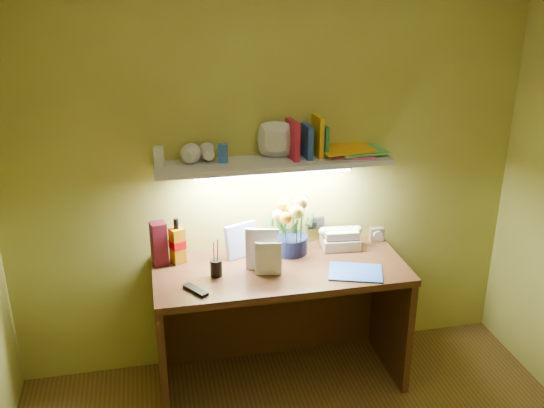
{
  "coord_description": "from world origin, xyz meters",
  "views": [
    {
      "loc": [
        -0.66,
        -1.71,
        2.32
      ],
      "look_at": [
        -0.02,
        1.35,
        1.07
      ],
      "focal_mm": 40.0,
      "sensor_mm": 36.0,
      "label": 1
    }
  ],
  "objects_px": {
    "telephone": "(340,237)",
    "desk": "(280,325)",
    "flower_bouquet": "(290,224)",
    "desk_clock": "(377,234)",
    "whisky_bottle": "(177,241)"
  },
  "relations": [
    {
      "from": "telephone",
      "to": "desk_clock",
      "type": "xyz_separation_m",
      "value": [
        0.24,
        0.04,
        -0.02
      ]
    },
    {
      "from": "telephone",
      "to": "desk",
      "type": "bearing_deg",
      "value": -150.83
    },
    {
      "from": "flower_bouquet",
      "to": "whisky_bottle",
      "type": "height_order",
      "value": "flower_bouquet"
    },
    {
      "from": "telephone",
      "to": "whisky_bottle",
      "type": "distance_m",
      "value": 0.95
    },
    {
      "from": "telephone",
      "to": "flower_bouquet",
      "type": "bearing_deg",
      "value": -174.39
    },
    {
      "from": "flower_bouquet",
      "to": "desk_clock",
      "type": "height_order",
      "value": "flower_bouquet"
    },
    {
      "from": "flower_bouquet",
      "to": "desk_clock",
      "type": "bearing_deg",
      "value": 4.21
    },
    {
      "from": "telephone",
      "to": "desk_clock",
      "type": "relative_size",
      "value": 2.58
    },
    {
      "from": "flower_bouquet",
      "to": "telephone",
      "type": "xyz_separation_m",
      "value": [
        0.31,
        0.0,
        -0.11
      ]
    },
    {
      "from": "flower_bouquet",
      "to": "whisky_bottle",
      "type": "bearing_deg",
      "value": 179.9
    },
    {
      "from": "desk",
      "to": "flower_bouquet",
      "type": "xyz_separation_m",
      "value": [
        0.1,
        0.18,
        0.55
      ]
    },
    {
      "from": "desk",
      "to": "whisky_bottle",
      "type": "height_order",
      "value": "whisky_bottle"
    },
    {
      "from": "desk",
      "to": "desk_clock",
      "type": "distance_m",
      "value": 0.8
    },
    {
      "from": "whisky_bottle",
      "to": "desk",
      "type": "bearing_deg",
      "value": -17.99
    },
    {
      "from": "flower_bouquet",
      "to": "desk_clock",
      "type": "xyz_separation_m",
      "value": [
        0.55,
        0.04,
        -0.14
      ]
    }
  ]
}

